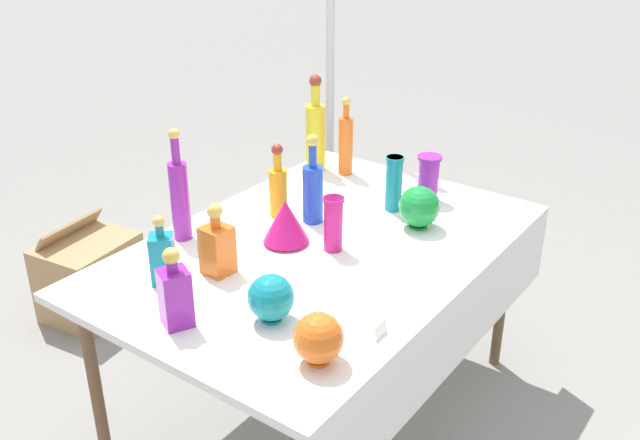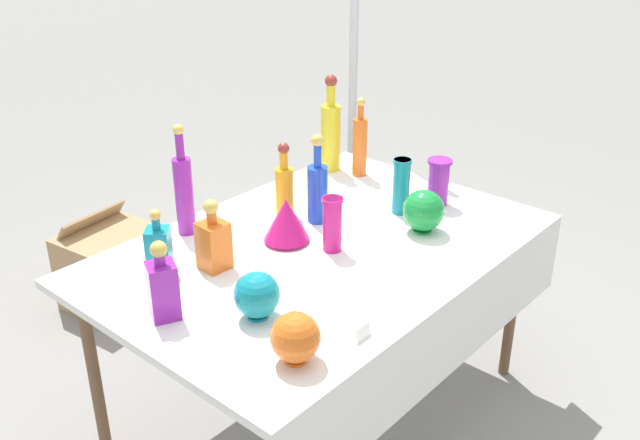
{
  "view_description": "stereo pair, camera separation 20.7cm",
  "coord_description": "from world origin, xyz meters",
  "px_view_note": "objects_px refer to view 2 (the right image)",
  "views": [
    {
      "loc": [
        -1.85,
        -1.34,
        1.96
      ],
      "look_at": [
        0.0,
        0.0,
        0.86
      ],
      "focal_mm": 40.0,
      "sensor_mm": 36.0,
      "label": 1
    },
    {
      "loc": [
        -1.72,
        -1.5,
        1.96
      ],
      "look_at": [
        0.0,
        0.0,
        0.86
      ],
      "focal_mm": 40.0,
      "sensor_mm": 36.0,
      "label": 2
    }
  ],
  "objects_px": {
    "tall_bottle_4": "(331,132)",
    "square_decanter_0": "(159,249)",
    "slender_vase_0": "(401,185)",
    "round_bowl_2": "(424,211)",
    "round_bowl_0": "(257,295)",
    "slender_vase_1": "(333,222)",
    "round_bowl_1": "(295,337)",
    "tall_bottle_3": "(284,186)",
    "fluted_vase_0": "(286,220)",
    "tall_bottle_1": "(360,144)",
    "tall_bottle_2": "(318,189)",
    "square_decanter_1": "(213,241)",
    "cardboard_box_behind_left": "(110,267)",
    "tall_bottle_0": "(184,191)",
    "square_decanter_2": "(163,286)",
    "slender_vase_2": "(439,180)",
    "canopy_pole": "(353,80)"
  },
  "relations": [
    {
      "from": "tall_bottle_4",
      "to": "square_decanter_0",
      "type": "distance_m",
      "value": 1.12
    },
    {
      "from": "slender_vase_0",
      "to": "round_bowl_2",
      "type": "bearing_deg",
      "value": -116.92
    },
    {
      "from": "square_decanter_0",
      "to": "round_bowl_0",
      "type": "bearing_deg",
      "value": -85.76
    },
    {
      "from": "slender_vase_1",
      "to": "round_bowl_1",
      "type": "distance_m",
      "value": 0.66
    },
    {
      "from": "tall_bottle_3",
      "to": "fluted_vase_0",
      "type": "relative_size",
      "value": 1.75
    },
    {
      "from": "slender_vase_0",
      "to": "round_bowl_1",
      "type": "height_order",
      "value": "slender_vase_0"
    },
    {
      "from": "tall_bottle_3",
      "to": "round_bowl_1",
      "type": "xyz_separation_m",
      "value": [
        -0.67,
        -0.68,
        -0.04
      ]
    },
    {
      "from": "tall_bottle_1",
      "to": "slender_vase_0",
      "type": "relative_size",
      "value": 1.57
    },
    {
      "from": "tall_bottle_3",
      "to": "slender_vase_1",
      "type": "distance_m",
      "value": 0.35
    },
    {
      "from": "tall_bottle_2",
      "to": "square_decanter_1",
      "type": "height_order",
      "value": "tall_bottle_2"
    },
    {
      "from": "round_bowl_0",
      "to": "cardboard_box_behind_left",
      "type": "distance_m",
      "value": 1.69
    },
    {
      "from": "tall_bottle_0",
      "to": "slender_vase_0",
      "type": "bearing_deg",
      "value": -36.62
    },
    {
      "from": "tall_bottle_2",
      "to": "square_decanter_0",
      "type": "xyz_separation_m",
      "value": [
        -0.65,
        0.12,
        -0.04
      ]
    },
    {
      "from": "tall_bottle_0",
      "to": "fluted_vase_0",
      "type": "bearing_deg",
      "value": -60.37
    },
    {
      "from": "slender_vase_0",
      "to": "square_decanter_0",
      "type": "bearing_deg",
      "value": 161.08
    },
    {
      "from": "square_decanter_1",
      "to": "square_decanter_0",
      "type": "bearing_deg",
      "value": 145.43
    },
    {
      "from": "tall_bottle_3",
      "to": "tall_bottle_2",
      "type": "bearing_deg",
      "value": -75.66
    },
    {
      "from": "slender_vase_0",
      "to": "round_bowl_2",
      "type": "xyz_separation_m",
      "value": [
        -0.08,
        -0.16,
        -0.03
      ]
    },
    {
      "from": "square_decanter_1",
      "to": "round_bowl_0",
      "type": "bearing_deg",
      "value": -109.62
    },
    {
      "from": "tall_bottle_2",
      "to": "square_decanter_2",
      "type": "distance_m",
      "value": 0.81
    },
    {
      "from": "square_decanter_2",
      "to": "round_bowl_1",
      "type": "height_order",
      "value": "square_decanter_2"
    },
    {
      "from": "tall_bottle_4",
      "to": "slender_vase_1",
      "type": "bearing_deg",
      "value": -138.98
    },
    {
      "from": "tall_bottle_1",
      "to": "tall_bottle_2",
      "type": "relative_size",
      "value": 1.0
    },
    {
      "from": "tall_bottle_1",
      "to": "round_bowl_1",
      "type": "distance_m",
      "value": 1.39
    },
    {
      "from": "square_decanter_0",
      "to": "square_decanter_1",
      "type": "bearing_deg",
      "value": -34.57
    },
    {
      "from": "slender_vase_1",
      "to": "tall_bottle_4",
      "type": "bearing_deg",
      "value": 41.02
    },
    {
      "from": "slender_vase_0",
      "to": "round_bowl_0",
      "type": "height_order",
      "value": "slender_vase_0"
    },
    {
      "from": "round_bowl_1",
      "to": "cardboard_box_behind_left",
      "type": "height_order",
      "value": "round_bowl_1"
    },
    {
      "from": "tall_bottle_3",
      "to": "fluted_vase_0",
      "type": "height_order",
      "value": "tall_bottle_3"
    },
    {
      "from": "slender_vase_0",
      "to": "slender_vase_1",
      "type": "height_order",
      "value": "slender_vase_0"
    },
    {
      "from": "slender_vase_1",
      "to": "round_bowl_1",
      "type": "bearing_deg",
      "value": -148.55
    },
    {
      "from": "round_bowl_0",
      "to": "round_bowl_2",
      "type": "distance_m",
      "value": 0.82
    },
    {
      "from": "tall_bottle_0",
      "to": "square_decanter_2",
      "type": "bearing_deg",
      "value": -135.8
    },
    {
      "from": "square_decanter_2",
      "to": "slender_vase_0",
      "type": "relative_size",
      "value": 1.14
    },
    {
      "from": "square_decanter_0",
      "to": "tall_bottle_3",
      "type": "bearing_deg",
      "value": 1.63
    },
    {
      "from": "tall_bottle_3",
      "to": "square_decanter_2",
      "type": "xyz_separation_m",
      "value": [
        -0.77,
        -0.23,
        -0.01
      ]
    },
    {
      "from": "tall_bottle_2",
      "to": "slender_vase_1",
      "type": "bearing_deg",
      "value": -125.95
    },
    {
      "from": "square_decanter_1",
      "to": "round_bowl_2",
      "type": "distance_m",
      "value": 0.79
    },
    {
      "from": "tall_bottle_1",
      "to": "cardboard_box_behind_left",
      "type": "distance_m",
      "value": 1.43
    },
    {
      "from": "slender_vase_2",
      "to": "round_bowl_1",
      "type": "relative_size",
      "value": 1.27
    },
    {
      "from": "slender_vase_0",
      "to": "round_bowl_2",
      "type": "height_order",
      "value": "slender_vase_0"
    },
    {
      "from": "slender_vase_0",
      "to": "canopy_pole",
      "type": "bearing_deg",
      "value": 49.71
    },
    {
      "from": "square_decanter_2",
      "to": "round_bowl_2",
      "type": "bearing_deg",
      "value": -14.75
    },
    {
      "from": "square_decanter_2",
      "to": "slender_vase_0",
      "type": "distance_m",
      "value": 1.08
    },
    {
      "from": "fluted_vase_0",
      "to": "canopy_pole",
      "type": "distance_m",
      "value": 1.3
    },
    {
      "from": "tall_bottle_4",
      "to": "slender_vase_0",
      "type": "distance_m",
      "value": 0.54
    },
    {
      "from": "fluted_vase_0",
      "to": "round_bowl_0",
      "type": "bearing_deg",
      "value": -146.51
    },
    {
      "from": "tall_bottle_4",
      "to": "round_bowl_2",
      "type": "relative_size",
      "value": 2.65
    },
    {
      "from": "tall_bottle_4",
      "to": "round_bowl_2",
      "type": "distance_m",
      "value": 0.72
    },
    {
      "from": "slender_vase_1",
      "to": "round_bowl_2",
      "type": "height_order",
      "value": "slender_vase_1"
    }
  ]
}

